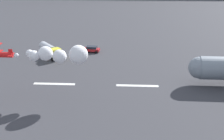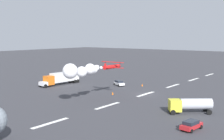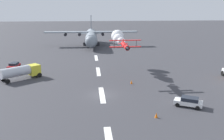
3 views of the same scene
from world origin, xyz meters
The scene contains 14 objects.
ground_plane centered at (0.00, 0.00, 0.00)m, with size 440.00×440.00×0.00m, color #38383D.
runway_stripe_0 centered at (-47.79, 0.00, 0.01)m, with size 8.00×0.90×0.01m, color white.
runway_stripe_1 centered at (-31.86, 0.00, 0.01)m, with size 8.00×0.90×0.01m, color white.
runway_stripe_2 centered at (-15.93, 0.00, 0.01)m, with size 8.00×0.90×0.01m, color white.
runway_stripe_3 centered at (0.00, 0.00, 0.01)m, with size 8.00×0.90×0.01m, color white.
runway_stripe_4 centered at (15.93, 0.00, 0.01)m, with size 8.00×0.90×0.01m, color white.
runway_stripe_5 centered at (31.86, 0.00, 0.01)m, with size 8.00×0.90×0.01m, color white.
stunt_biplane_red centered at (17.92, -5.09, 7.56)m, with size 19.46×6.34×3.22m.
semi_truck_orange centered at (2.81, -28.45, 2.12)m, with size 13.93×3.64×3.70m.
fuel_tanker_truck centered at (11.13, 16.51, 1.73)m, with size 7.08×7.94×2.90m.
followme_car_yellow centered at (-6.41, -13.10, 0.81)m, with size 3.63×4.58×1.52m.
airport_staff_sedan centered at (20.62, 20.77, 0.81)m, with size 4.50×2.46×1.52m.
traffic_cone_near centered at (-9.83, -7.06, 0.38)m, with size 0.44×0.44×0.75m, color orange.
traffic_cone_far centered at (5.81, -6.26, 0.38)m, with size 0.44×0.44×0.75m, color orange.
Camera 2 is at (64.90, 38.54, 15.04)m, focal length 47.46 mm.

